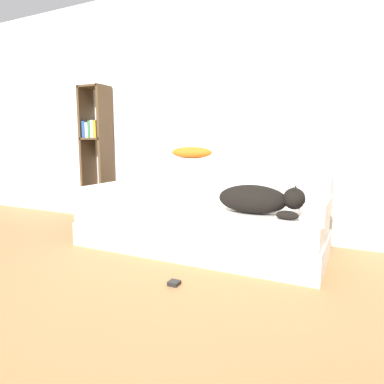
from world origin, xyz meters
name	(u,v)px	position (x,y,z in m)	size (l,w,h in m)	color
ground_plane	(7,344)	(0.00, 0.00, 0.00)	(20.00, 20.00, 0.00)	#9E7042
wall_back	(209,109)	(0.00, 2.49, 1.35)	(7.45, 0.06, 2.70)	white
couch	(197,229)	(0.19, 1.79, 0.20)	(2.28, 0.83, 0.41)	silver
couch_backrest	(212,180)	(0.19, 2.14, 0.62)	(2.24, 0.15, 0.43)	silver
couch_arm_left	(106,191)	(-0.87, 1.79, 0.48)	(0.15, 0.64, 0.15)	silver
couch_arm_right	(319,209)	(1.25, 1.79, 0.48)	(0.15, 0.64, 0.15)	silver
dog	(258,199)	(0.78, 1.73, 0.53)	(0.72, 0.28, 0.25)	black
laptop	(193,207)	(0.18, 1.74, 0.42)	(0.36, 0.23, 0.02)	silver
throw_pillow	(191,152)	(-0.03, 2.13, 0.89)	(0.45, 0.18, 0.11)	orange
bookshelf	(96,147)	(-1.45, 2.31, 0.94)	(0.34, 0.26, 1.67)	#4C3823
power_adapter	(174,283)	(0.40, 0.99, 0.01)	(0.07, 0.07, 0.03)	black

